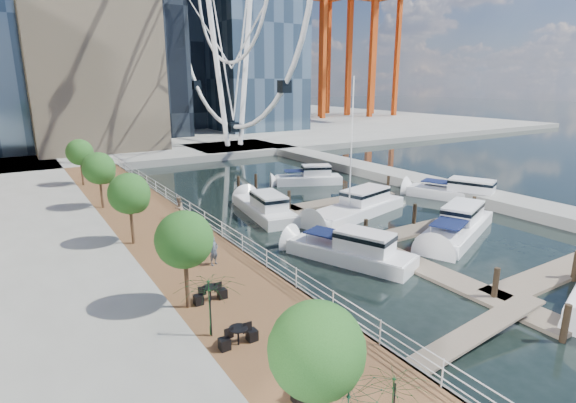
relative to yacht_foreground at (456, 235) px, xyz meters
The scene contains 17 objects.
ground 11.45m from the yacht_foreground, 150.23° to the right, with size 520.00×520.00×0.00m, color black.
boardwalk 21.11m from the yacht_foreground, 153.81° to the left, with size 6.00×60.00×1.00m, color brown.
seawall 18.47m from the yacht_foreground, 149.70° to the left, with size 0.25×60.00×1.00m, color #595954.
land_far 96.83m from the yacht_foreground, 95.89° to the left, with size 200.00×114.00×1.00m, color gray.
breakwater 17.50m from the yacht_foreground, 54.90° to the left, with size 4.00×60.00×1.00m, color gray.
pier 46.49m from the yacht_foreground, 84.99° to the left, with size 14.00×12.00×1.00m, color gray.
railing 18.61m from the yacht_foreground, 149.86° to the left, with size 0.10×60.00×1.05m, color white, non-canonical shape.
floating_docks 4.75m from the yacht_foreground, 114.70° to the left, with size 16.00×34.00×2.60m.
port_cranes 108.76m from the yacht_foreground, 57.32° to the left, with size 40.00×52.00×38.00m.
street_trees 23.30m from the yacht_foreground, 158.71° to the left, with size 2.60×42.60×4.60m.
cafe_tables 21.79m from the yacht_foreground, 159.30° to the right, with size 2.50×13.70×0.74m.
yacht_foreground is the anchor object (origin of this frame).
pedestrian_near 18.57m from the yacht_foreground, behind, with size 0.61×0.40×1.66m, color #47525F.
pedestrian_mid 20.92m from the yacht_foreground, 144.70° to the left, with size 0.82×0.64×1.68m, color gray.
pedestrian_far 33.55m from the yacht_foreground, 124.11° to the left, with size 1.10×0.46×1.87m, color #373B45.
moored_yachts 7.19m from the yacht_foreground, 111.44° to the left, with size 25.01×36.54×11.50m.
cafe_seating 22.66m from the yacht_foreground, 156.09° to the right, with size 5.06×11.14×2.56m.
Camera 1 is at (-17.53, -14.30, 11.06)m, focal length 28.00 mm.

